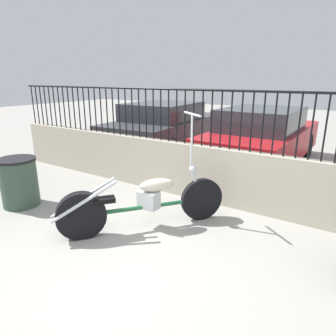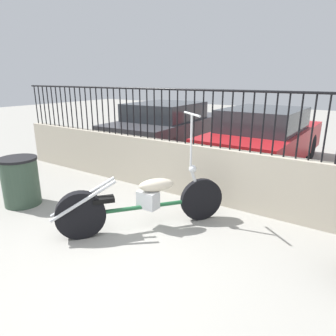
{
  "view_description": "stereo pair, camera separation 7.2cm",
  "coord_description": "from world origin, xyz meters",
  "px_view_note": "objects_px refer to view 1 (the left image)",
  "views": [
    {
      "loc": [
        1.95,
        -1.95,
        2.01
      ],
      "look_at": [
        -0.44,
        1.68,
        0.7
      ],
      "focal_mm": 32.0,
      "sensor_mm": 36.0,
      "label": 1
    },
    {
      "loc": [
        2.01,
        -1.91,
        2.01
      ],
      "look_at": [
        -0.44,
        1.68,
        0.7
      ],
      "focal_mm": 32.0,
      "sensor_mm": 36.0,
      "label": 2
    }
  ],
  "objects_px": {
    "motorcycle_green": "(136,203)",
    "trash_bin": "(19,182)",
    "car_red": "(262,137)",
    "car_dark_grey": "(166,126)"
  },
  "relations": [
    {
      "from": "car_dark_grey",
      "to": "car_red",
      "type": "xyz_separation_m",
      "value": [
        2.86,
        -0.25,
        0.01
      ]
    },
    {
      "from": "motorcycle_green",
      "to": "trash_bin",
      "type": "bearing_deg",
      "value": 138.54
    },
    {
      "from": "trash_bin",
      "to": "car_dark_grey",
      "type": "distance_m",
      "value": 4.72
    },
    {
      "from": "motorcycle_green",
      "to": "car_red",
      "type": "xyz_separation_m",
      "value": [
        0.47,
        4.06,
        0.3
      ]
    },
    {
      "from": "motorcycle_green",
      "to": "trash_bin",
      "type": "height_order",
      "value": "motorcycle_green"
    },
    {
      "from": "motorcycle_green",
      "to": "car_dark_grey",
      "type": "distance_m",
      "value": 4.94
    },
    {
      "from": "trash_bin",
      "to": "car_red",
      "type": "bearing_deg",
      "value": 59.96
    },
    {
      "from": "motorcycle_green",
      "to": "car_red",
      "type": "height_order",
      "value": "motorcycle_green"
    },
    {
      "from": "motorcycle_green",
      "to": "car_red",
      "type": "bearing_deg",
      "value": 31.35
    },
    {
      "from": "motorcycle_green",
      "to": "car_dark_grey",
      "type": "height_order",
      "value": "motorcycle_green"
    }
  ]
}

